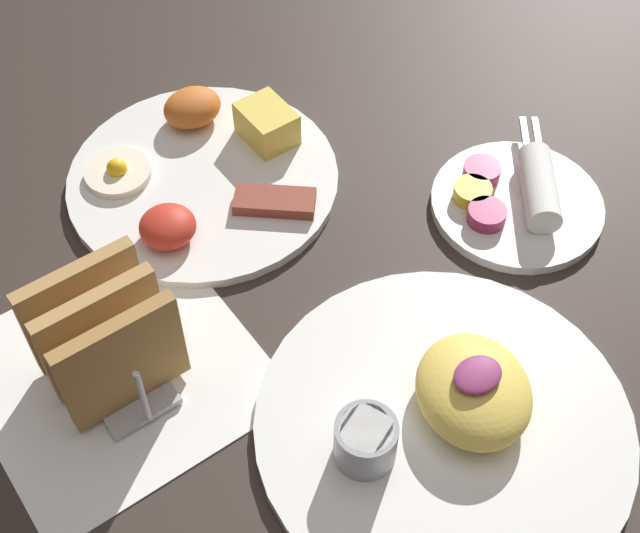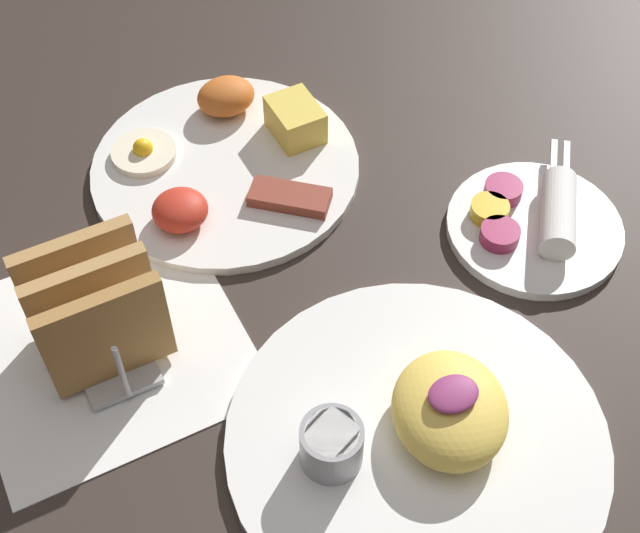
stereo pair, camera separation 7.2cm
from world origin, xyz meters
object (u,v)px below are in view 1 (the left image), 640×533
plate_breakfast (204,171)px  toast_rack (105,338)px  plate_condiments (515,197)px  plate_foreground (446,416)px

plate_breakfast → toast_rack: 0.23m
plate_condiments → plate_foreground: 0.25m
plate_foreground → toast_rack: toast_rack is taller
plate_breakfast → plate_foreground: plate_foreground is taller
plate_condiments → plate_foreground: plate_foreground is taller
plate_breakfast → plate_foreground: bearing=-87.9°
plate_condiments → toast_rack: 0.40m
plate_breakfast → plate_condiments: (0.22, -0.20, 0.00)m
plate_foreground → plate_breakfast: bearing=92.1°
plate_condiments → toast_rack: bearing=172.2°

